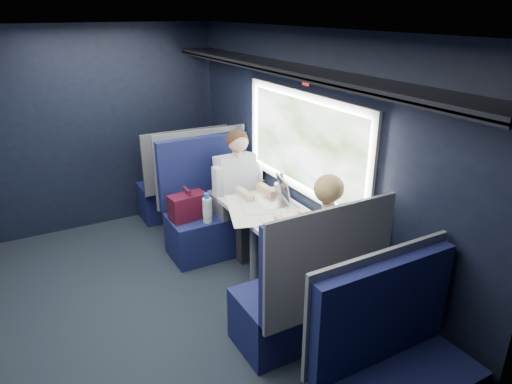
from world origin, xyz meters
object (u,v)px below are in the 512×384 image
table (269,219)px  cup (278,188)px  woman (322,243)px  seat_row_front (182,185)px  man (240,187)px  seat_bay_near (211,212)px  seat_row_back (395,377)px  laptop (278,196)px  seat_bay_far (306,297)px  bottle_small (281,186)px

table → cup: (0.30, 0.33, 0.13)m
woman → cup: 1.06m
table → seat_row_front: bearing=95.8°
man → cup: bearing=-58.0°
seat_bay_near → woman: (0.27, -1.58, 0.30)m
seat_row_back → laptop: bearing=79.5°
seat_bay_near → seat_bay_far: same height
woman → seat_row_back: bearing=-102.9°
seat_row_front → bottle_small: 1.68m
seat_bay_near → cup: 0.82m
woman → laptop: bearing=82.7°
table → seat_row_front: (-0.18, 1.80, -0.25)m
seat_bay_near → woman: 1.63m
cup → laptop: bearing=-121.9°
table → cup: bearing=48.0°
cup → seat_bay_near: bearing=132.7°
seat_bay_far → seat_row_front: seat_bay_far is taller
seat_bay_far → table: bearing=78.2°
seat_bay_far → woman: woman is taller
seat_row_front → bottle_small: (0.46, -1.56, 0.44)m
seat_row_front → woman: woman is taller
seat_bay_far → bottle_small: (0.46, 1.11, 0.43)m
seat_bay_far → cup: bearing=68.3°
seat_bay_far → seat_row_front: (0.00, 2.67, -0.00)m
seat_row_back → cup: bearing=77.3°
seat_bay_far → bottle_small: seat_bay_far is taller
table → seat_bay_far: bearing=-101.8°
bottle_small → seat_bay_near: bearing=127.1°
seat_row_back → woman: size_ratio=0.88×
seat_bay_far → man: 1.62m
seat_bay_near → bottle_small: (0.48, -0.63, 0.42)m
seat_row_back → cup: 2.21m
woman → bottle_small: woman is taller
man → laptop: bearing=-79.1°
seat_row_front → woman: size_ratio=0.88×
seat_bay_far → seat_row_back: seat_bay_far is taller
seat_row_front → woman: bearing=-84.3°
man → laptop: man is taller
seat_row_front → seat_row_back: (0.00, -3.59, 0.00)m
seat_row_back → man: 2.53m
seat_bay_far → bottle_small: bearing=67.5°
seat_row_front → cup: size_ratio=11.68×
seat_bay_far → seat_bay_near: bearing=90.6°
bottle_small → cup: bottle_small is taller
seat_bay_far → man: bearing=81.0°
man → cup: man is taller
table → seat_bay_near: 0.92m
table → bottle_small: 0.41m
bottle_small → seat_row_back: bearing=-102.8°
seat_bay_near → cup: size_ratio=12.69×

